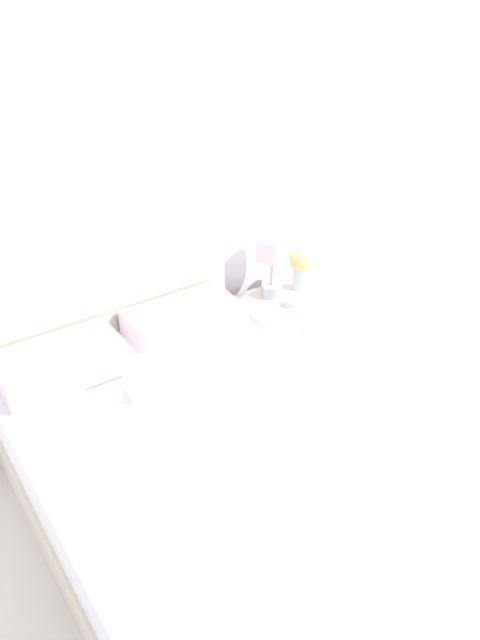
{
  "coord_description": "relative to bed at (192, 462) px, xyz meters",
  "views": [
    {
      "loc": [
        -0.99,
        -2.79,
        2.47
      ],
      "look_at": [
        0.52,
        -0.54,
        0.73
      ],
      "focal_mm": 35.0,
      "sensor_mm": 36.0,
      "label": 1
    }
  ],
  "objects": [
    {
      "name": "teacup",
      "position": [
        1.07,
        0.57,
        0.24
      ],
      "size": [
        0.13,
        0.13,
        0.07
      ],
      "color": "white",
      "rests_on": "nightstand"
    },
    {
      "name": "nightstand",
      "position": [
        1.04,
        0.68,
        -0.05
      ],
      "size": [
        0.49,
        0.44,
        0.53
      ],
      "color": "silver",
      "rests_on": "ground_plane"
    },
    {
      "name": "flower_vase",
      "position": [
        1.22,
        0.74,
        0.37
      ],
      "size": [
        0.14,
        0.14,
        0.26
      ],
      "color": "silver",
      "rests_on": "nightstand"
    },
    {
      "name": "table_lamp",
      "position": [
        1.02,
        0.76,
        0.48
      ],
      "size": [
        0.2,
        0.2,
        0.39
      ],
      "color": "#A8B2BC",
      "rests_on": "nightstand"
    },
    {
      "name": "bed",
      "position": [
        0.0,
        0.0,
        0.0
      ],
      "size": [
        1.48,
        1.97,
        1.27
      ],
      "color": "beige",
      "rests_on": "ground_plane"
    },
    {
      "name": "ground_plane",
      "position": [
        0.0,
        0.91,
        -0.31
      ],
      "size": [
        12.0,
        12.0,
        0.0
      ],
      "primitive_type": "plane",
      "color": "silver"
    },
    {
      "name": "wall_back",
      "position": [
        0.0,
        0.98,
        0.99
      ],
      "size": [
        8.0,
        0.06,
        2.6
      ],
      "color": "white",
      "rests_on": "ground_plane"
    }
  ]
}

